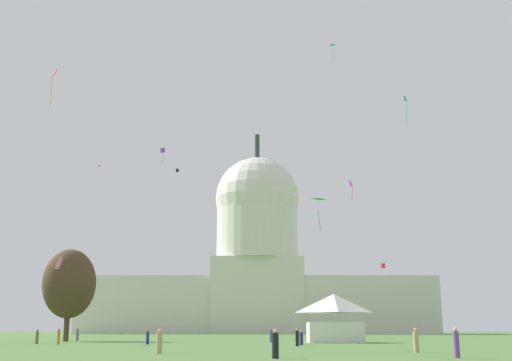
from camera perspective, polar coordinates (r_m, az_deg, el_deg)
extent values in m
cube|color=silver|center=(227.12, -7.89, -11.00)|extent=(60.65, 22.45, 19.05)
cube|color=silver|center=(227.23, 7.74, -11.01)|extent=(60.65, 22.45, 19.05)
cube|color=silver|center=(225.27, -0.08, -10.29)|extent=(31.25, 24.70, 25.47)
cylinder|color=silver|center=(227.67, -0.07, -4.34)|extent=(28.64, 28.64, 21.81)
sphere|color=silver|center=(229.58, -0.07, -1.64)|extent=(29.84, 29.84, 29.84)
cylinder|color=#2D3833|center=(234.23, -0.07, 3.03)|extent=(1.80, 1.80, 9.09)
cube|color=white|center=(81.58, 6.85, -13.31)|extent=(6.68, 6.21, 2.46)
pyramid|color=white|center=(81.64, 6.78, -10.83)|extent=(7.01, 6.52, 2.30)
cylinder|color=#4C3823|center=(92.04, -16.72, -12.07)|extent=(0.73, 0.73, 4.90)
ellipsoid|color=#4C3823|center=(92.23, -16.51, -8.80)|extent=(9.77, 9.73, 9.39)
cylinder|color=tan|center=(45.40, -8.82, -14.12)|extent=(0.43, 0.43, 1.44)
sphere|color=beige|center=(45.39, -8.79, -13.08)|extent=(0.23, 0.23, 0.21)
cylinder|color=olive|center=(77.74, -19.15, -13.11)|extent=(0.50, 0.50, 1.39)
sphere|color=brown|center=(77.74, -19.10, -12.52)|extent=(0.31, 0.31, 0.23)
cylinder|color=#703D93|center=(40.10, 17.27, -13.81)|extent=(0.35, 0.35, 1.51)
sphere|color=beige|center=(40.09, 17.19, -12.57)|extent=(0.22, 0.22, 0.22)
cylinder|color=tan|center=(48.59, 13.91, -13.80)|extent=(0.47, 0.47, 1.48)
sphere|color=beige|center=(48.58, 13.86, -12.80)|extent=(0.26, 0.26, 0.22)
cylinder|color=#3D5684|center=(81.29, 1.19, -13.77)|extent=(0.55, 0.55, 1.39)
sphere|color=brown|center=(81.29, 1.19, -13.20)|extent=(0.29, 0.29, 0.25)
cylinder|color=gray|center=(96.03, -15.84, -13.17)|extent=(0.51, 0.51, 1.46)
sphere|color=brown|center=(96.02, -15.81, -12.66)|extent=(0.30, 0.30, 0.25)
cylinder|color=navy|center=(72.54, -9.84, -13.71)|extent=(0.50, 0.50, 1.29)
sphere|color=brown|center=(72.54, -9.81, -13.10)|extent=(0.36, 0.36, 0.25)
cylinder|color=black|center=(64.03, 3.51, -13.90)|extent=(0.40, 0.40, 1.46)
sphere|color=tan|center=(64.03, 3.50, -13.14)|extent=(0.27, 0.27, 0.24)
cylinder|color=black|center=(37.53, 1.55, -14.53)|extent=(0.43, 0.43, 1.41)
sphere|color=beige|center=(37.52, 1.55, -13.29)|extent=(0.24, 0.24, 0.22)
cylinder|color=navy|center=(68.09, 3.87, -13.93)|extent=(0.43, 0.43, 1.27)
sphere|color=tan|center=(68.09, 3.86, -13.28)|extent=(0.29, 0.29, 0.26)
cylinder|color=orange|center=(75.22, -17.40, -13.24)|extent=(0.43, 0.43, 1.43)
sphere|color=brown|center=(75.22, -17.36, -12.60)|extent=(0.34, 0.34, 0.25)
cube|color=red|center=(71.48, -17.73, 9.12)|extent=(0.66, 0.85, 0.82)
cylinder|color=gold|center=(70.81, -17.99, 7.58)|extent=(0.25, 0.46, 3.32)
pyramid|color=#33BCDB|center=(137.85, 6.61, 11.89)|extent=(1.39, 1.17, 0.20)
cylinder|color=#33BCDB|center=(137.36, 6.74, 11.08)|extent=(0.28, 0.37, 2.62)
pyramid|color=orange|center=(113.67, -13.80, 1.11)|extent=(0.84, 1.19, 0.23)
cube|color=black|center=(171.64, -7.20, 0.91)|extent=(0.79, 0.99, 0.98)
pyramid|color=green|center=(66.95, 5.71, -1.85)|extent=(1.77, 1.34, 0.19)
cylinder|color=green|center=(66.82, 5.48, -3.55)|extent=(0.29, 0.24, 2.27)
pyramid|color=yellow|center=(117.34, 3.50, -0.82)|extent=(1.21, 1.18, 0.22)
cylinder|color=yellow|center=(117.25, 3.44, -1.52)|extent=(0.28, 0.15, 1.67)
cube|color=teal|center=(90.00, 13.00, 7.11)|extent=(0.61, 0.48, 0.84)
cylinder|color=teal|center=(89.37, 13.10, 5.93)|extent=(0.26, 0.45, 3.12)
pyramid|color=blue|center=(204.22, 3.70, -10.46)|extent=(0.99, 1.52, 0.16)
cylinder|color=#D1339E|center=(204.10, 3.83, -10.83)|extent=(0.19, 0.20, 1.33)
cube|color=purple|center=(147.84, -8.50, 2.70)|extent=(1.13, 0.17, 1.25)
cylinder|color=purple|center=(147.29, -8.54, 1.91)|extent=(0.30, 0.10, 3.02)
cube|color=#D1339E|center=(93.06, 8.26, -0.28)|extent=(0.52, 0.53, 0.92)
cylinder|color=#D1339E|center=(92.78, 8.40, -1.14)|extent=(0.27, 0.31, 1.96)
cube|color=pink|center=(75.40, -17.37, -7.04)|extent=(0.77, 0.73, 1.35)
cube|color=red|center=(158.83, 11.10, -7.60)|extent=(1.02, 1.04, 0.47)
cube|color=red|center=(158.89, 11.09, -7.38)|extent=(1.02, 1.04, 0.47)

